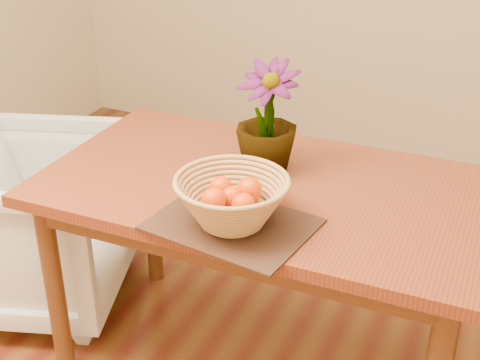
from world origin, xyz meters
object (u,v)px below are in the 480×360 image
at_px(potted_plant, 267,118).
at_px(table, 263,206).
at_px(wicker_basket, 232,203).
at_px(armchair, 30,215).

bearing_deg(potted_plant, table, -72.74).
height_order(wicker_basket, potted_plant, potted_plant).
relative_size(wicker_basket, armchair, 0.43).
relative_size(wicker_basket, potted_plant, 0.89).
relative_size(table, wicker_basket, 4.35).
bearing_deg(potted_plant, wicker_basket, -83.39).
relative_size(table, potted_plant, 3.89).
bearing_deg(table, armchair, 178.10).
xyz_separation_m(table, wicker_basket, (0.01, -0.28, 0.16)).
bearing_deg(table, wicker_basket, -86.99).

